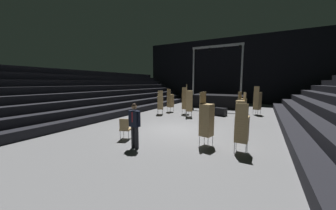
{
  "coord_description": "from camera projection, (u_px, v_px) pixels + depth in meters",
  "views": [
    {
      "loc": [
        4.04,
        -8.5,
        2.5
      ],
      "look_at": [
        -0.06,
        -0.81,
        1.4
      ],
      "focal_mm": 19.05,
      "sensor_mm": 36.0,
      "label": 1
    }
  ],
  "objects": [
    {
      "name": "arena_end_wall",
      "position": [
        228.0,
        71.0,
        22.27
      ],
      "size": [
        22.0,
        0.3,
        8.0
      ],
      "primitive_type": "cube",
      "color": "black",
      "rests_on": "ground_plane"
    },
    {
      "name": "chair_stack_rear_right",
      "position": [
        242.0,
        105.0,
        12.24
      ],
      "size": [
        0.57,
        0.57,
        1.88
      ],
      "rotation": [
        0.0,
        0.0,
        4.33
      ],
      "color": "#B2B5BA",
      "rests_on": "ground_plane"
    },
    {
      "name": "chair_stack_mid_centre",
      "position": [
        189.0,
        101.0,
        13.05
      ],
      "size": [
        0.59,
        0.59,
        2.39
      ],
      "rotation": [
        0.0,
        0.0,
        5.16
      ],
      "color": "#B2B5BA",
      "rests_on": "ground_plane"
    },
    {
      "name": "chair_stack_rear_centre",
      "position": [
        186.0,
        101.0,
        14.16
      ],
      "size": [
        0.54,
        0.54,
        2.14
      ],
      "rotation": [
        0.0,
        0.0,
        6.01
      ],
      "color": "#B2B5BA",
      "rests_on": "ground_plane"
    },
    {
      "name": "chair_stack_aisle_left",
      "position": [
        170.0,
        100.0,
        15.27
      ],
      "size": [
        0.56,
        0.56,
        1.96
      ],
      "rotation": [
        0.0,
        0.0,
        5.96
      ],
      "color": "#B2B5BA",
      "rests_on": "ground_plane"
    },
    {
      "name": "chair_stack_mid_left",
      "position": [
        242.0,
        128.0,
        6.29
      ],
      "size": [
        0.45,
        0.45,
        1.79
      ],
      "rotation": [
        0.0,
        0.0,
        6.25
      ],
      "color": "#B2B5BA",
      "rests_on": "ground_plane"
    },
    {
      "name": "man_with_tie",
      "position": [
        134.0,
        123.0,
        6.69
      ],
      "size": [
        0.57,
        0.27,
        1.74
      ],
      "rotation": [
        0.0,
        0.0,
        3.04
      ],
      "color": "black",
      "rests_on": "ground_plane"
    },
    {
      "name": "chair_stack_front_right",
      "position": [
        257.0,
        101.0,
        13.86
      ],
      "size": [
        0.6,
        0.6,
        2.22
      ],
      "rotation": [
        0.0,
        0.0,
        5.79
      ],
      "color": "#B2B5BA",
      "rests_on": "ground_plane"
    },
    {
      "name": "equipment_road_case",
      "position": [
        220.0,
        112.0,
        13.57
      ],
      "size": [
        1.02,
        0.8,
        0.59
      ],
      "primitive_type": "cube",
      "rotation": [
        0.0,
        0.0,
        -0.25
      ],
      "color": "black",
      "rests_on": "ground_plane"
    },
    {
      "name": "ground_plane",
      "position": [
        176.0,
        130.0,
        9.64
      ],
      "size": [
        22.0,
        30.0,
        0.1
      ],
      "primitive_type": "cube",
      "color": "slate"
    },
    {
      "name": "stage_riser",
      "position": [
        218.0,
        100.0,
        18.16
      ],
      "size": [
        5.04,
        2.65,
        5.97
      ],
      "color": "black",
      "rests_on": "ground_plane"
    },
    {
      "name": "bleacher_bank_left",
      "position": [
        90.0,
        92.0,
        14.02
      ],
      "size": [
        6.0,
        24.0,
        3.6
      ],
      "rotation": [
        0.0,
        0.0,
        1.57
      ],
      "color": "black",
      "rests_on": "ground_plane"
    },
    {
      "name": "loose_chair_near_man",
      "position": [
        125.0,
        128.0,
        7.84
      ],
      "size": [
        0.56,
        0.56,
        0.95
      ],
      "rotation": [
        0.0,
        0.0,
        0.34
      ],
      "color": "#B2B5BA",
      "rests_on": "ground_plane"
    },
    {
      "name": "chair_stack_rear_left",
      "position": [
        160.0,
        102.0,
        14.06
      ],
      "size": [
        0.61,
        0.61,
        1.88
      ],
      "rotation": [
        0.0,
        0.0,
        0.62
      ],
      "color": "#B2B5BA",
      "rests_on": "ground_plane"
    },
    {
      "name": "chair_stack_mid_right",
      "position": [
        240.0,
        110.0,
        9.94
      ],
      "size": [
        0.56,
        0.56,
        1.96
      ],
      "rotation": [
        0.0,
        0.0,
        1.89
      ],
      "color": "#B2B5BA",
      "rests_on": "ground_plane"
    },
    {
      "name": "chair_stack_front_left",
      "position": [
        206.0,
        119.0,
        6.99
      ],
      "size": [
        0.53,
        0.53,
        2.14
      ],
      "rotation": [
        0.0,
        0.0,
        4.48
      ],
      "color": "#B2B5BA",
      "rests_on": "ground_plane"
    }
  ]
}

